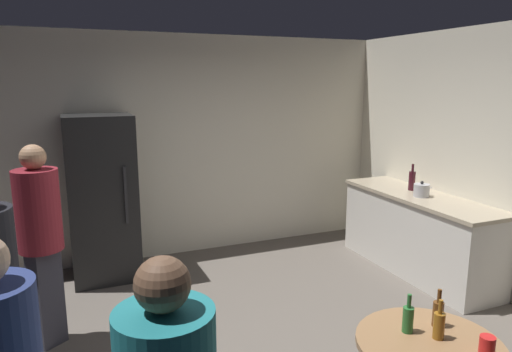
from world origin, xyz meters
name	(u,v)px	position (x,y,z in m)	size (l,w,h in m)	color
wall_back	(184,147)	(0.00, 2.63, 1.35)	(5.32, 0.06, 2.70)	silver
refrigerator	(102,198)	(-1.01, 2.20, 0.90)	(0.70, 0.68, 1.80)	black
kitchen_counter	(418,233)	(2.28, 0.99, 0.45)	(0.64, 2.03, 0.90)	beige
kettle	(422,190)	(2.23, 0.93, 0.97)	(0.24, 0.17, 0.18)	#B2B2B7
wine_bottle_on_counter	(412,180)	(2.34, 1.22, 1.02)	(0.08, 0.08, 0.31)	#3F141E
beer_bottle_amber	(439,325)	(0.50, -1.15, 0.82)	(0.06, 0.06, 0.23)	#8C5919
beer_bottle_brown	(438,313)	(0.60, -1.04, 0.82)	(0.06, 0.06, 0.23)	#593314
beer_bottle_green	(408,318)	(0.39, -1.03, 0.82)	(0.06, 0.06, 0.23)	#26662D
plastic_cup_red	(487,346)	(0.61, -1.38, 0.79)	(0.08, 0.08, 0.11)	red
person_in_maroon_shirt	(40,231)	(-1.58, 0.96, 0.98)	(0.47, 0.47, 1.67)	#2D2D38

